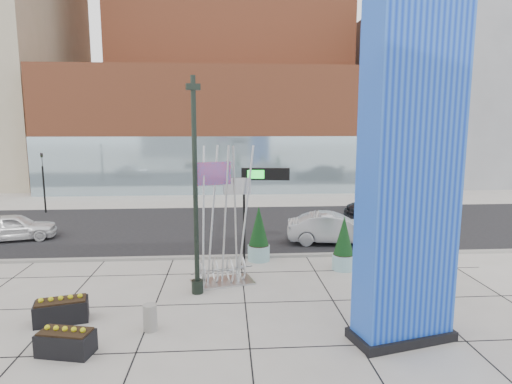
{
  "coord_description": "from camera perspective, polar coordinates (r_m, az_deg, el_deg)",
  "views": [
    {
      "loc": [
        0.44,
        -14.63,
        5.91
      ],
      "look_at": [
        1.57,
        2.0,
        3.32
      ],
      "focal_mm": 30.0,
      "sensor_mm": 36.0,
      "label": 1
    }
  ],
  "objects": [
    {
      "name": "public_art_sculpture",
      "position": [
        16.22,
        -4.46,
        -7.42
      ],
      "size": [
        2.52,
        1.69,
        5.23
      ],
      "rotation": [
        0.0,
        0.0,
        0.25
      ],
      "color": "silver",
      "rests_on": "ground"
    },
    {
      "name": "lamp_post",
      "position": [
        14.94,
        -8.04,
        -2.1
      ],
      "size": [
        0.51,
        0.42,
        7.56
      ],
      "rotation": [
        0.0,
        0.0,
        0.24
      ],
      "color": "black",
      "rests_on": "ground"
    },
    {
      "name": "car_dark_east",
      "position": [
        28.9,
        16.81,
        -1.77
      ],
      "size": [
        5.53,
        2.7,
        1.55
      ],
      "primitive_type": "imported",
      "rotation": [
        0.0,
        0.0,
        -1.47
      ],
      "color": "black",
      "rests_on": "ground"
    },
    {
      "name": "round_planter_east",
      "position": [
        19.95,
        15.5,
        -5.37
      ],
      "size": [
        0.95,
        0.95,
        2.36
      ],
      "color": "#8DBBBE",
      "rests_on": "ground"
    },
    {
      "name": "tower_glass_front",
      "position": [
        36.99,
        -3.0,
        3.55
      ],
      "size": [
        34.0,
        0.6,
        5.0
      ],
      "primitive_type": "cube",
      "color": "#8CA5B2",
      "rests_on": "ground"
    },
    {
      "name": "box_planter_north",
      "position": [
        14.68,
        -24.51,
        -14.09
      ],
      "size": [
        1.66,
        1.13,
        0.83
      ],
      "rotation": [
        0.0,
        0.0,
        0.26
      ],
      "color": "black",
      "rests_on": "ground"
    },
    {
      "name": "street_asphalt",
      "position": [
        25.33,
        -4.79,
        -4.65
      ],
      "size": [
        80.0,
        12.0,
        0.02
      ],
      "primitive_type": "cube",
      "color": "black",
      "rests_on": "ground"
    },
    {
      "name": "ground",
      "position": [
        15.78,
        -5.34,
        -13.18
      ],
      "size": [
        160.0,
        160.0,
        0.0
      ],
      "primitive_type": "plane",
      "color": "#9E9991",
      "rests_on": "ground"
    },
    {
      "name": "round_planter_mid",
      "position": [
        18.09,
        11.61,
        -6.85
      ],
      "size": [
        0.91,
        0.91,
        2.27
      ],
      "color": "#8DBBBE",
      "rests_on": "ground"
    },
    {
      "name": "curb_edge",
      "position": [
        19.53,
        -5.06,
        -8.62
      ],
      "size": [
        80.0,
        0.3,
        0.12
      ],
      "primitive_type": "cube",
      "color": "gray",
      "rests_on": "ground"
    },
    {
      "name": "concrete_bollard",
      "position": [
        13.29,
        -13.93,
        -15.93
      ],
      "size": [
        0.41,
        0.41,
        0.79
      ],
      "primitive_type": "cylinder",
      "color": "gray",
      "rests_on": "ground"
    },
    {
      "name": "overhead_street_sign",
      "position": [
        17.63,
        0.7,
        1.31
      ],
      "size": [
        1.98,
        0.4,
        4.19
      ],
      "rotation": [
        0.0,
        0.0,
        -0.11
      ],
      "color": "black",
      "rests_on": "ground"
    },
    {
      "name": "tower_podium",
      "position": [
        41.63,
        -3.14,
        8.27
      ],
      "size": [
        34.0,
        10.0,
        11.0
      ],
      "primitive_type": "cube",
      "color": "#9A4B2C",
      "rests_on": "ground"
    },
    {
      "name": "round_planter_west",
      "position": [
        18.88,
        0.37,
        -5.74
      ],
      "size": [
        0.97,
        0.97,
        2.44
      ],
      "color": "#8DBBBE",
      "rests_on": "ground"
    },
    {
      "name": "box_planter_south",
      "position": [
        12.78,
        -24.02,
        -17.72
      ],
      "size": [
        1.52,
        0.99,
        0.77
      ],
      "rotation": [
        0.0,
        0.0,
        -0.22
      ],
      "color": "black",
      "rests_on": "ground"
    },
    {
      "name": "building_grey_parking",
      "position": [
        53.26,
        25.33,
        11.34
      ],
      "size": [
        20.0,
        18.0,
        18.0
      ],
      "primitive_type": "cube",
      "color": "slate",
      "rests_on": "ground"
    },
    {
      "name": "blue_pylon",
      "position": [
        11.99,
        19.78,
        1.83
      ],
      "size": [
        3.05,
        1.91,
        9.42
      ],
      "rotation": [
        0.0,
        0.0,
        0.25
      ],
      "color": "#0C32C0",
      "rests_on": "ground"
    },
    {
      "name": "car_white_west",
      "position": [
        25.53,
        -29.59,
        -4.12
      ],
      "size": [
        4.34,
        2.55,
        1.39
      ],
      "primitive_type": "imported",
      "rotation": [
        0.0,
        0.0,
        1.81
      ],
      "color": "white",
      "rests_on": "ground"
    },
    {
      "name": "traffic_signal",
      "position": [
        32.33,
        -26.49,
        1.51
      ],
      "size": [
        0.15,
        0.18,
        4.1
      ],
      "color": "black",
      "rests_on": "ground"
    },
    {
      "name": "car_silver_mid",
      "position": [
        21.99,
        10.27,
        -4.84
      ],
      "size": [
        4.79,
        2.17,
        1.52
      ],
      "primitive_type": "imported",
      "rotation": [
        0.0,
        0.0,
        1.45
      ],
      "color": "#AAACB2",
      "rests_on": "ground"
    }
  ]
}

